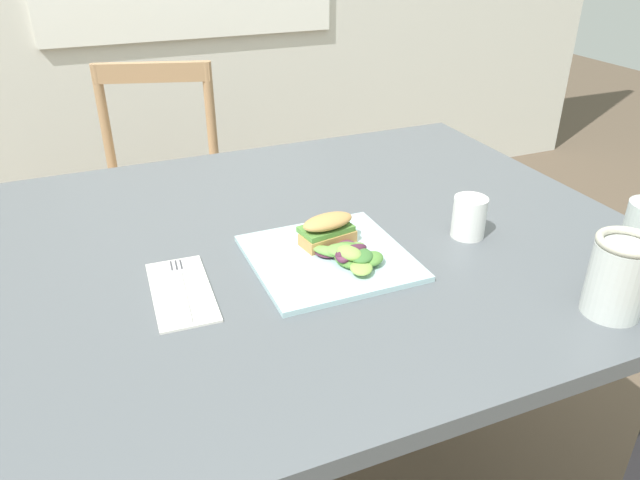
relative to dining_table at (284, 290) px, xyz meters
The scene contains 9 objects.
dining_table is the anchor object (origin of this frame).
chair_wooden_far 0.92m from the dining_table, 96.63° to the left, with size 0.50×0.50×0.87m.
plate_lunch 0.16m from the dining_table, 62.85° to the right, with size 0.27×0.27×0.01m, color silver.
sandwich_half_front 0.17m from the dining_table, 41.46° to the right, with size 0.11×0.07×0.06m.
salad_mixed_greens 0.20m from the dining_table, 60.19° to the right, with size 0.12×0.14×0.03m.
napkin_folded 0.26m from the dining_table, 154.03° to the right, with size 0.09×0.20×0.00m, color silver.
fork_on_napkin 0.25m from the dining_table, 157.87° to the right, with size 0.03×0.19×0.00m.
mason_jar_iced_tea 0.58m from the dining_table, 46.83° to the right, with size 0.09×0.09×0.13m.
cup_extra_side 0.38m from the dining_table, 19.45° to the right, with size 0.06×0.06×0.08m, color white.
Camera 1 is at (-0.44, -0.74, 1.27)m, focal length 33.64 mm.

